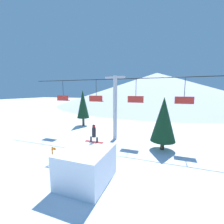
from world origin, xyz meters
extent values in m
plane|color=white|center=(0.00, 0.00, 0.00)|extent=(220.00, 220.00, 0.00)
cone|color=silver|center=(0.00, 66.45, 7.20)|extent=(89.34, 89.34, 14.39)
cube|color=white|center=(0.33, 0.38, 1.09)|extent=(2.89, 3.47, 2.18)
cube|color=silver|center=(0.33, 2.06, 2.15)|extent=(2.89, 0.10, 0.06)
cube|color=#B22D2D|center=(0.16, 1.79, 2.20)|extent=(1.41, 0.26, 0.03)
cylinder|color=black|center=(-0.09, 1.79, 2.39)|extent=(0.13, 0.13, 0.35)
cylinder|color=black|center=(0.41, 1.79, 2.39)|extent=(0.13, 0.13, 0.35)
cylinder|color=black|center=(0.16, 1.79, 2.91)|extent=(0.28, 0.28, 0.69)
sphere|color=maroon|center=(0.16, 1.79, 3.38)|extent=(0.24, 0.24, 0.24)
cylinder|color=#B2B2B7|center=(-0.82, 9.31, 3.85)|extent=(0.48, 0.48, 7.69)
cube|color=#B2B2B7|center=(-0.82, 9.31, 7.49)|extent=(2.40, 0.24, 0.24)
cylinder|color=black|center=(-0.82, 9.31, 7.29)|extent=(23.47, 0.08, 0.08)
cylinder|color=#28282D|center=(-8.31, 9.31, 5.96)|extent=(0.06, 0.06, 2.65)
cube|color=red|center=(-8.31, 9.31, 4.64)|extent=(1.80, 0.44, 0.08)
cube|color=red|center=(-8.31, 9.13, 4.99)|extent=(1.80, 0.08, 0.70)
cylinder|color=#28282D|center=(-3.32, 9.31, 5.96)|extent=(0.06, 0.06, 2.65)
cube|color=red|center=(-3.32, 9.31, 4.64)|extent=(1.80, 0.44, 0.08)
cube|color=red|center=(-3.32, 9.13, 4.99)|extent=(1.80, 0.08, 0.70)
cylinder|color=#28282D|center=(1.67, 9.31, 5.96)|extent=(0.06, 0.06, 2.65)
cube|color=red|center=(1.67, 9.31, 4.64)|extent=(1.80, 0.44, 0.08)
cube|color=red|center=(1.67, 9.13, 4.99)|extent=(1.80, 0.08, 0.70)
cylinder|color=#28282D|center=(6.66, 9.31, 5.96)|extent=(0.06, 0.06, 2.65)
cube|color=red|center=(6.66, 9.31, 4.64)|extent=(1.80, 0.44, 0.08)
cube|color=red|center=(6.66, 9.13, 4.99)|extent=(1.80, 0.08, 0.70)
cylinder|color=#4C3823|center=(4.79, 7.79, 0.45)|extent=(0.39, 0.39, 0.91)
cone|color=#14381E|center=(4.79, 7.79, 3.12)|extent=(2.46, 2.46, 4.43)
cylinder|color=#4C3823|center=(-8.41, 14.48, 0.67)|extent=(0.39, 0.39, 1.34)
cone|color=#14381E|center=(-8.41, 14.48, 3.71)|extent=(2.05, 2.05, 4.74)
cylinder|color=orange|center=(-3.63, 1.65, 0.67)|extent=(0.10, 0.10, 1.34)
cube|color=orange|center=(-3.45, 1.65, 1.22)|extent=(0.36, 0.02, 0.20)
camera|label=1|loc=(5.05, -7.64, 5.86)|focal=24.00mm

